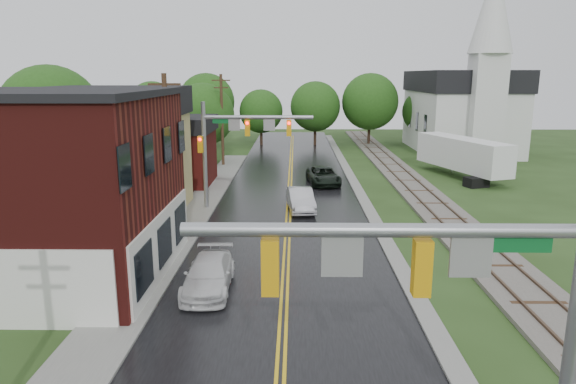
{
  "coord_description": "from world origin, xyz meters",
  "views": [
    {
      "loc": [
        0.43,
        -6.74,
        8.89
      ],
      "look_at": [
        0.09,
        16.86,
        3.5
      ],
      "focal_mm": 32.0,
      "sensor_mm": 36.0,
      "label": 1
    }
  ],
  "objects_px": {
    "tree_left_c": "(139,124)",
    "brick_building": "(0,186)",
    "church": "(464,102)",
    "utility_pole_c": "(222,118)",
    "tree_left_e": "(205,116)",
    "traffic_signal_far": "(236,136)",
    "tree_left_b": "(53,118)",
    "suv_dark": "(323,176)",
    "pickup_white": "(209,275)",
    "traffic_signal_near": "(461,295)",
    "sedan_silver": "(301,200)",
    "semi_trailer": "(462,154)",
    "utility_pole_b": "(168,151)"
  },
  "relations": [
    {
      "from": "tree_left_b",
      "to": "sedan_silver",
      "type": "height_order",
      "value": "tree_left_b"
    },
    {
      "from": "tree_left_b",
      "to": "semi_trailer",
      "type": "relative_size",
      "value": 0.88
    },
    {
      "from": "brick_building",
      "to": "sedan_silver",
      "type": "bearing_deg",
      "value": 41.09
    },
    {
      "from": "traffic_signal_near",
      "to": "tree_left_b",
      "type": "relative_size",
      "value": 0.76
    },
    {
      "from": "utility_pole_c",
      "to": "semi_trailer",
      "type": "bearing_deg",
      "value": -14.73
    },
    {
      "from": "traffic_signal_far",
      "to": "tree_left_c",
      "type": "height_order",
      "value": "tree_left_c"
    },
    {
      "from": "pickup_white",
      "to": "tree_left_b",
      "type": "bearing_deg",
      "value": 127.51
    },
    {
      "from": "tree_left_e",
      "to": "tree_left_c",
      "type": "bearing_deg",
      "value": -129.81
    },
    {
      "from": "traffic_signal_far",
      "to": "tree_left_b",
      "type": "height_order",
      "value": "tree_left_b"
    },
    {
      "from": "traffic_signal_far",
      "to": "tree_left_c",
      "type": "bearing_deg",
      "value": 128.82
    },
    {
      "from": "utility_pole_b",
      "to": "utility_pole_c",
      "type": "distance_m",
      "value": 22.0
    },
    {
      "from": "brick_building",
      "to": "tree_left_b",
      "type": "distance_m",
      "value": 17.8
    },
    {
      "from": "church",
      "to": "utility_pole_c",
      "type": "bearing_deg",
      "value": -160.03
    },
    {
      "from": "tree_left_b",
      "to": "pickup_white",
      "type": "bearing_deg",
      "value": -51.5
    },
    {
      "from": "utility_pole_c",
      "to": "semi_trailer",
      "type": "relative_size",
      "value": 0.82
    },
    {
      "from": "brick_building",
      "to": "semi_trailer",
      "type": "relative_size",
      "value": 1.31
    },
    {
      "from": "tree_left_c",
      "to": "brick_building",
      "type": "bearing_deg",
      "value": -86.86
    },
    {
      "from": "traffic_signal_near",
      "to": "traffic_signal_far",
      "type": "bearing_deg",
      "value": 105.52
    },
    {
      "from": "tree_left_e",
      "to": "sedan_silver",
      "type": "relative_size",
      "value": 1.81
    },
    {
      "from": "semi_trailer",
      "to": "church",
      "type": "bearing_deg",
      "value": 72.7
    },
    {
      "from": "utility_pole_c",
      "to": "pickup_white",
      "type": "bearing_deg",
      "value": -83.27
    },
    {
      "from": "traffic_signal_near",
      "to": "tree_left_c",
      "type": "xyz_separation_m",
      "value": [
        -17.32,
        37.9,
        -0.46
      ]
    },
    {
      "from": "church",
      "to": "suv_dark",
      "type": "height_order",
      "value": "church"
    },
    {
      "from": "utility_pole_b",
      "to": "traffic_signal_far",
      "type": "bearing_deg",
      "value": 56.32
    },
    {
      "from": "suv_dark",
      "to": "pickup_white",
      "type": "height_order",
      "value": "suv_dark"
    },
    {
      "from": "tree_left_c",
      "to": "semi_trailer",
      "type": "relative_size",
      "value": 0.7
    },
    {
      "from": "utility_pole_c",
      "to": "pickup_white",
      "type": "distance_m",
      "value": 30.99
    },
    {
      "from": "traffic_signal_far",
      "to": "utility_pole_b",
      "type": "relative_size",
      "value": 0.82
    },
    {
      "from": "utility_pole_b",
      "to": "pickup_white",
      "type": "relative_size",
      "value": 1.92
    },
    {
      "from": "brick_building",
      "to": "church",
      "type": "relative_size",
      "value": 0.71
    },
    {
      "from": "pickup_white",
      "to": "semi_trailer",
      "type": "relative_size",
      "value": 0.43
    },
    {
      "from": "brick_building",
      "to": "tree_left_e",
      "type": "bearing_deg",
      "value": 83.29
    },
    {
      "from": "tree_left_e",
      "to": "utility_pole_c",
      "type": "bearing_deg",
      "value": -42.84
    },
    {
      "from": "pickup_white",
      "to": "tree_left_e",
      "type": "bearing_deg",
      "value": 98.9
    },
    {
      "from": "pickup_white",
      "to": "tree_left_c",
      "type": "bearing_deg",
      "value": 110.97
    },
    {
      "from": "utility_pole_b",
      "to": "tree_left_c",
      "type": "bearing_deg",
      "value": 111.49
    },
    {
      "from": "brick_building",
      "to": "semi_trailer",
      "type": "xyz_separation_m",
      "value": [
        27.65,
        23.22,
        -2.05
      ]
    },
    {
      "from": "tree_left_c",
      "to": "traffic_signal_far",
      "type": "bearing_deg",
      "value": -51.18
    },
    {
      "from": "traffic_signal_near",
      "to": "tree_left_c",
      "type": "height_order",
      "value": "tree_left_c"
    },
    {
      "from": "tree_left_e",
      "to": "utility_pole_b",
      "type": "bearing_deg",
      "value": -85.1
    },
    {
      "from": "pickup_white",
      "to": "utility_pole_b",
      "type": "bearing_deg",
      "value": 111.93
    },
    {
      "from": "traffic_signal_near",
      "to": "utility_pole_b",
      "type": "xyz_separation_m",
      "value": [
        -10.27,
        20.0,
        -0.25
      ]
    },
    {
      "from": "brick_building",
      "to": "suv_dark",
      "type": "distance_m",
      "value": 25.44
    },
    {
      "from": "semi_trailer",
      "to": "tree_left_b",
      "type": "bearing_deg",
      "value": -169.15
    },
    {
      "from": "tree_left_e",
      "to": "suv_dark",
      "type": "xyz_separation_m",
      "value": [
        11.62,
        -10.83,
        -4.11
      ]
    },
    {
      "from": "sedan_silver",
      "to": "semi_trailer",
      "type": "height_order",
      "value": "semi_trailer"
    },
    {
      "from": "church",
      "to": "utility_pole_b",
      "type": "bearing_deg",
      "value": -130.18
    },
    {
      "from": "utility_pole_c",
      "to": "semi_trailer",
      "type": "height_order",
      "value": "utility_pole_c"
    },
    {
      "from": "tree_left_b",
      "to": "sedan_silver",
      "type": "xyz_separation_m",
      "value": [
        18.65,
        -5.31,
        -4.97
      ]
    },
    {
      "from": "suv_dark",
      "to": "tree_left_e",
      "type": "bearing_deg",
      "value": 129.78
    }
  ]
}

